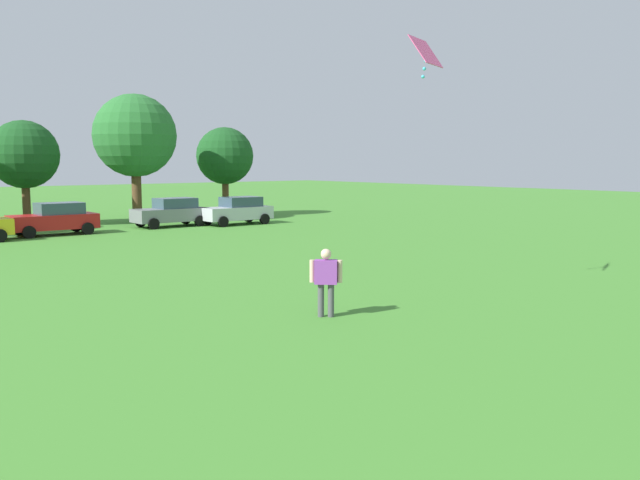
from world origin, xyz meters
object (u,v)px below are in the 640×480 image
kite (426,54)px  parked_car_gray_3 (171,212)px  parked_car_red_2 (55,219)px  tree_far_right (225,156)px  tree_right (135,136)px  tree_center_right (24,155)px  parked_car_silver_4 (237,210)px  adult_bystander (326,277)px

kite → parked_car_gray_3: bearing=81.7°
parked_car_red_2 → tree_far_right: size_ratio=0.69×
kite → tree_right: 26.88m
tree_center_right → tree_right: size_ratio=0.78×
parked_car_silver_4 → tree_center_right: (-10.32, 6.90, 3.35)m
parked_car_gray_3 → tree_right: (-0.48, 3.79, 4.54)m
tree_right → tree_center_right: bearing=163.4°
parked_car_gray_3 → tree_center_right: size_ratio=0.69×
parked_car_red_2 → parked_car_gray_3: 6.79m
parked_car_silver_4 → tree_center_right: bearing=-33.7°
kite → parked_car_red_2: size_ratio=0.32×
adult_bystander → parked_car_silver_4: adult_bystander is taller
parked_car_gray_3 → tree_center_right: (-6.58, 5.61, 3.35)m
kite → tree_far_right: kite is taller
adult_bystander → parked_car_silver_4: 24.79m
parked_car_gray_3 → kite: bearing=81.7°
parked_car_red_2 → tree_right: 8.79m
adult_bystander → tree_right: size_ratio=0.21×
tree_far_right → tree_right: bearing=-171.7°
kite → parked_car_silver_4: (7.10, 21.62, -5.94)m
parked_car_silver_4 → tree_center_right: tree_center_right is taller
adult_bystander → parked_car_red_2: size_ratio=0.39×
parked_car_red_2 → tree_center_right: bearing=-92.0°
adult_bystander → tree_right: (6.90, 27.23, 4.39)m
parked_car_red_2 → tree_right: tree_right is taller
parked_car_red_2 → tree_right: size_ratio=0.54×
parked_car_gray_3 → tree_right: tree_right is taller
adult_bystander → parked_car_silver_4: size_ratio=0.39×
tree_center_right → parked_car_silver_4: bearing=-33.7°
tree_far_right → kite: bearing=-109.6°
tree_far_right → adult_bystander: bearing=-116.2°
kite → tree_center_right: kite is taller
parked_car_red_2 → parked_car_gray_3: same height
parked_car_silver_4 → tree_right: 8.01m
adult_bystander → parked_car_gray_3: adult_bystander is taller
parked_car_gray_3 → parked_car_silver_4: bearing=161.0°
tree_center_right → tree_right: tree_right is taller
tree_right → tree_far_right: bearing=8.3°
tree_center_right → adult_bystander: bearing=-91.6°
adult_bystander → parked_car_red_2: 23.12m
parked_car_gray_3 → parked_car_red_2: bearing=2.8°
kite → tree_far_right: (9.89, 27.71, -2.60)m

